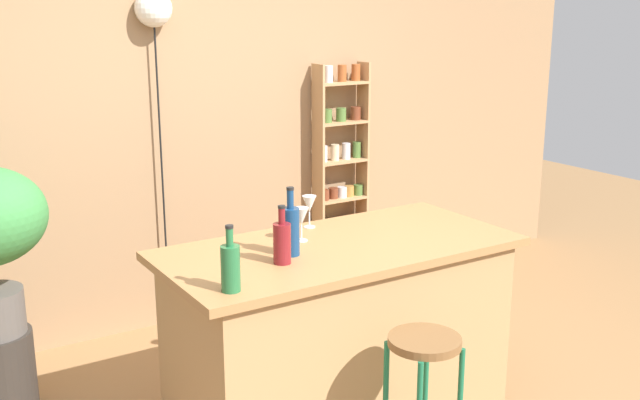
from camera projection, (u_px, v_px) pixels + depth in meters
back_wall at (196, 105)px, 4.79m from camera, size 6.40×0.10×2.80m
kitchen_counter at (339, 334)px, 3.67m from camera, size 1.70×0.81×0.92m
bar_stool at (423, 381)px, 3.11m from camera, size 0.30×0.30×0.71m
spice_shelf at (341, 179)px, 5.35m from camera, size 0.39×0.15×1.64m
plant_stool at (0, 373)px, 3.81m from camera, size 0.35×0.35×0.43m
bottle_vinegar at (282, 242)px, 3.27m from camera, size 0.08×0.08×0.26m
bottle_soda_blue at (291, 230)px, 3.38m from camera, size 0.08×0.08×0.31m
bottle_wine_red at (230, 267)px, 2.95m from camera, size 0.08×0.08×0.27m
wine_glass_left at (301, 217)px, 3.58m from camera, size 0.07×0.07×0.16m
wine_glass_center at (309, 205)px, 3.81m from camera, size 0.07×0.07×0.16m
pendant_globe_light at (154, 13)px, 4.41m from camera, size 0.22×0.22×2.11m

